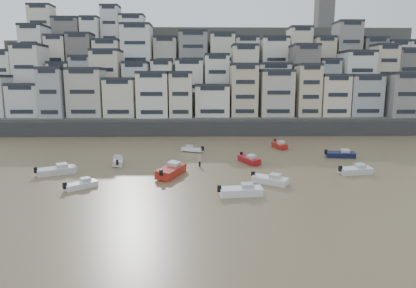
{
  "coord_description": "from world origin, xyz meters",
  "views": [
    {
      "loc": [
        8.44,
        -24.57,
        13.51
      ],
      "look_at": [
        9.52,
        30.0,
        4.0
      ],
      "focal_mm": 32.0,
      "sensor_mm": 36.0,
      "label": 1
    }
  ],
  "objects_px": {
    "boat_k": "(56,169)",
    "boat_g": "(341,153)",
    "boat_d": "(356,169)",
    "boat_i": "(279,144)",
    "boat_h": "(192,149)",
    "boat_b": "(270,179)",
    "boat_f": "(118,161)",
    "boat_j": "(81,184)",
    "boat_c": "(171,169)",
    "boat_e": "(249,159)",
    "person_pink": "(200,161)",
    "boat_a": "(241,190)"
  },
  "relations": [
    {
      "from": "boat_b",
      "to": "boat_h",
      "type": "bearing_deg",
      "value": 150.05
    },
    {
      "from": "boat_f",
      "to": "boat_e",
      "type": "bearing_deg",
      "value": -99.08
    },
    {
      "from": "boat_d",
      "to": "boat_h",
      "type": "xyz_separation_m",
      "value": [
        -23.97,
        17.28,
        -0.12
      ]
    },
    {
      "from": "boat_b",
      "to": "boat_e",
      "type": "height_order",
      "value": "boat_e"
    },
    {
      "from": "boat_d",
      "to": "boat_h",
      "type": "height_order",
      "value": "boat_d"
    },
    {
      "from": "boat_c",
      "to": "boat_f",
      "type": "bearing_deg",
      "value": 71.08
    },
    {
      "from": "boat_b",
      "to": "boat_d",
      "type": "xyz_separation_m",
      "value": [
        13.34,
        4.84,
        0.02
      ]
    },
    {
      "from": "person_pink",
      "to": "boat_g",
      "type": "bearing_deg",
      "value": 14.15
    },
    {
      "from": "boat_d",
      "to": "boat_b",
      "type": "bearing_deg",
      "value": -172.77
    },
    {
      "from": "boat_k",
      "to": "boat_j",
      "type": "bearing_deg",
      "value": -81.07
    },
    {
      "from": "boat_c",
      "to": "boat_k",
      "type": "distance_m",
      "value": 16.61
    },
    {
      "from": "boat_b",
      "to": "boat_e",
      "type": "distance_m",
      "value": 12.46
    },
    {
      "from": "boat_f",
      "to": "boat_j",
      "type": "relative_size",
      "value": 1.13
    },
    {
      "from": "boat_h",
      "to": "boat_k",
      "type": "bearing_deg",
      "value": 65.39
    },
    {
      "from": "boat_a",
      "to": "boat_h",
      "type": "xyz_separation_m",
      "value": [
        -6.31,
        27.07,
        -0.14
      ]
    },
    {
      "from": "boat_k",
      "to": "boat_g",
      "type": "bearing_deg",
      "value": -16.9
    },
    {
      "from": "boat_i",
      "to": "boat_j",
      "type": "relative_size",
      "value": 1.26
    },
    {
      "from": "boat_e",
      "to": "boat_j",
      "type": "relative_size",
      "value": 1.24
    },
    {
      "from": "boat_j",
      "to": "boat_b",
      "type": "bearing_deg",
      "value": -39.7
    },
    {
      "from": "person_pink",
      "to": "boat_i",
      "type": "bearing_deg",
      "value": 44.44
    },
    {
      "from": "boat_a",
      "to": "boat_b",
      "type": "distance_m",
      "value": 6.57
    },
    {
      "from": "boat_c",
      "to": "boat_k",
      "type": "height_order",
      "value": "boat_c"
    },
    {
      "from": "boat_a",
      "to": "boat_d",
      "type": "relative_size",
      "value": 1.04
    },
    {
      "from": "boat_e",
      "to": "boat_i",
      "type": "relative_size",
      "value": 0.98
    },
    {
      "from": "boat_c",
      "to": "boat_h",
      "type": "xyz_separation_m",
      "value": [
        2.62,
        17.63,
        -0.38
      ]
    },
    {
      "from": "boat_i",
      "to": "person_pink",
      "type": "xyz_separation_m",
      "value": [
        -15.92,
        -15.61,
        0.11
      ]
    },
    {
      "from": "boat_d",
      "to": "boat_i",
      "type": "xyz_separation_m",
      "value": [
        -6.65,
        20.94,
        0.03
      ]
    },
    {
      "from": "boat_f",
      "to": "boat_k",
      "type": "relative_size",
      "value": 0.86
    },
    {
      "from": "boat_f",
      "to": "boat_b",
      "type": "bearing_deg",
      "value": -128.62
    },
    {
      "from": "boat_d",
      "to": "boat_g",
      "type": "relative_size",
      "value": 0.99
    },
    {
      "from": "boat_c",
      "to": "boat_h",
      "type": "height_order",
      "value": "boat_c"
    },
    {
      "from": "boat_k",
      "to": "person_pink",
      "type": "height_order",
      "value": "person_pink"
    },
    {
      "from": "boat_c",
      "to": "boat_i",
      "type": "height_order",
      "value": "boat_c"
    },
    {
      "from": "boat_d",
      "to": "boat_i",
      "type": "height_order",
      "value": "boat_i"
    },
    {
      "from": "boat_c",
      "to": "person_pink",
      "type": "xyz_separation_m",
      "value": [
        4.02,
        5.67,
        -0.12
      ]
    },
    {
      "from": "boat_k",
      "to": "person_pink",
      "type": "distance_m",
      "value": 21.14
    },
    {
      "from": "boat_c",
      "to": "boat_e",
      "type": "distance_m",
      "value": 14.47
    },
    {
      "from": "boat_h",
      "to": "person_pink",
      "type": "height_order",
      "value": "person_pink"
    },
    {
      "from": "boat_j",
      "to": "boat_k",
      "type": "distance_m",
      "value": 9.03
    },
    {
      "from": "boat_j",
      "to": "boat_d",
      "type": "bearing_deg",
      "value": -33.67
    },
    {
      "from": "boat_g",
      "to": "boat_j",
      "type": "bearing_deg",
      "value": -147.67
    },
    {
      "from": "boat_e",
      "to": "person_pink",
      "type": "height_order",
      "value": "person_pink"
    },
    {
      "from": "boat_a",
      "to": "boat_e",
      "type": "relative_size",
      "value": 1.01
    },
    {
      "from": "boat_e",
      "to": "boat_b",
      "type": "bearing_deg",
      "value": -17.74
    },
    {
      "from": "boat_e",
      "to": "boat_i",
      "type": "bearing_deg",
      "value": 126.64
    },
    {
      "from": "boat_h",
      "to": "boat_k",
      "type": "distance_m",
      "value": 25.43
    },
    {
      "from": "boat_a",
      "to": "boat_i",
      "type": "bearing_deg",
      "value": 63.49
    },
    {
      "from": "boat_d",
      "to": "boat_e",
      "type": "xyz_separation_m",
      "value": [
        -14.48,
        7.56,
        0.02
      ]
    },
    {
      "from": "boat_a",
      "to": "boat_k",
      "type": "distance_m",
      "value": 27.55
    },
    {
      "from": "boat_b",
      "to": "boat_c",
      "type": "bearing_deg",
      "value": -164.37
    }
  ]
}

